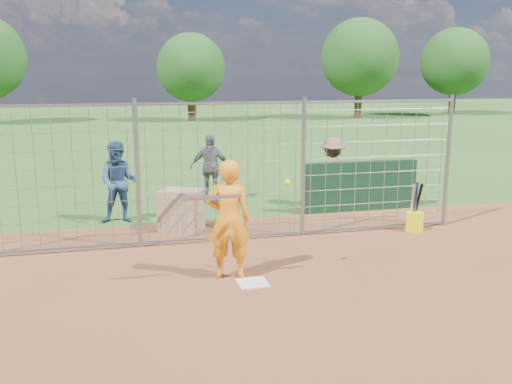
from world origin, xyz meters
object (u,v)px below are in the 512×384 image
object	(u,v)px
bystander_a	(119,182)
bystander_c	(332,172)
bucket_with_bats	(415,219)
bystander_b	(210,168)
batter	(229,220)
equipment_bin	(181,210)

from	to	relation	value
bystander_a	bystander_c	size ratio (longest dim) A/B	1.07
bystander_a	bucket_with_bats	distance (m)	5.91
bystander_c	bucket_with_bats	distance (m)	2.58
bystander_a	bystander_b	world-z (taller)	bystander_a
batter	bucket_with_bats	world-z (taller)	batter
bucket_with_bats	bystander_c	bearing A→B (deg)	107.90
bystander_a	bystander_b	bearing A→B (deg)	42.83
bystander_a	equipment_bin	distance (m)	1.50
batter	bystander_b	xyz separation A→B (m)	(0.59, 5.18, -0.09)
bystander_a	bystander_c	xyz separation A→B (m)	(4.74, 0.33, -0.05)
bystander_a	bystander_b	distance (m)	2.59
equipment_bin	batter	bearing A→B (deg)	-57.39
bystander_b	bystander_c	xyz separation A→B (m)	(2.62, -1.16, -0.02)
bystander_c	bucket_with_bats	world-z (taller)	bystander_c
bystander_b	equipment_bin	world-z (taller)	bystander_b
bystander_a	bucket_with_bats	world-z (taller)	bystander_a
bystander_c	bucket_with_bats	size ratio (longest dim) A/B	1.61
equipment_bin	bucket_with_bats	distance (m)	4.53
bystander_c	equipment_bin	size ratio (longest dim) A/B	1.96
batter	bystander_c	xyz separation A→B (m)	(3.22, 4.02, -0.11)
equipment_bin	bystander_a	bearing A→B (deg)	167.53
batter	bystander_a	distance (m)	3.99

